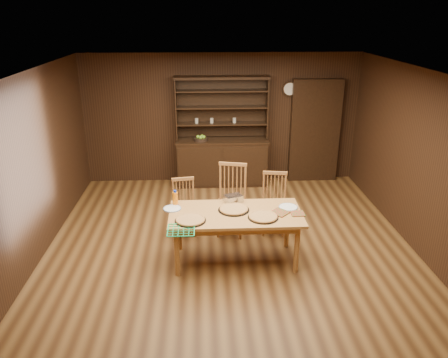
{
  "coord_description": "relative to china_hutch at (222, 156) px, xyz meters",
  "views": [
    {
      "loc": [
        -0.38,
        -5.64,
        3.37
      ],
      "look_at": [
        -0.08,
        0.4,
        1.01
      ],
      "focal_mm": 35.0,
      "sensor_mm": 36.0,
      "label": 1
    }
  ],
  "objects": [
    {
      "name": "foil_dish",
      "position": [
        0.05,
        -2.6,
        0.2
      ],
      "size": [
        0.3,
        0.26,
        0.1
      ],
      "primitive_type": "cube",
      "rotation": [
        0.0,
        0.0,
        0.37
      ],
      "color": "silver",
      "rests_on": "dining_table"
    },
    {
      "name": "chair_left",
      "position": [
        -0.69,
        -2.08,
        -0.12
      ],
      "size": [
        0.42,
        0.41,
        0.91
      ],
      "rotation": [
        0.0,
        0.0,
        0.16
      ],
      "color": "#B1763C",
      "rests_on": "floor"
    },
    {
      "name": "fruit_bowl",
      "position": [
        -0.42,
        -0.07,
        0.39
      ],
      "size": [
        0.27,
        0.27,
        0.12
      ],
      "color": "black",
      "rests_on": "china_hutch"
    },
    {
      "name": "plate_left",
      "position": [
        -0.83,
        -2.81,
        0.16
      ],
      "size": [
        0.25,
        0.25,
        0.02
      ],
      "color": "white",
      "rests_on": "dining_table"
    },
    {
      "name": "china_hutch",
      "position": [
        0.0,
        0.0,
        0.0
      ],
      "size": [
        1.84,
        0.52,
        2.17
      ],
      "color": "black",
      "rests_on": "floor"
    },
    {
      "name": "pot_holder_b",
      "position": [
        0.66,
        -3.01,
        0.16
      ],
      "size": [
        0.31,
        0.31,
        0.02
      ],
      "primitive_type": "cube",
      "rotation": [
        0.0,
        0.0,
        -0.76
      ],
      "color": "red",
      "rests_on": "dining_table"
    },
    {
      "name": "pizza_center",
      "position": [
        0.03,
        -2.89,
        0.17
      ],
      "size": [
        0.44,
        0.44,
        0.04
      ],
      "color": "black",
      "rests_on": "dining_table"
    },
    {
      "name": "juice_bottle",
      "position": [
        -0.79,
        -2.68,
        0.26
      ],
      "size": [
        0.08,
        0.08,
        0.23
      ],
      "color": "orange",
      "rests_on": "dining_table"
    },
    {
      "name": "pizza_right",
      "position": [
        0.41,
        -3.15,
        0.17
      ],
      "size": [
        0.41,
        0.41,
        0.04
      ],
      "color": "black",
      "rests_on": "dining_table"
    },
    {
      "name": "floor",
      "position": [
        0.0,
        -2.75,
        -0.6
      ],
      "size": [
        6.0,
        6.0,
        0.0
      ],
      "primitive_type": "plane",
      "color": "brown",
      "rests_on": "ground"
    },
    {
      "name": "chair_right",
      "position": [
        0.73,
        -2.1,
        -0.07
      ],
      "size": [
        0.46,
        0.44,
        0.99
      ],
      "rotation": [
        0.0,
        0.0,
        -0.15
      ],
      "color": "#B1763C",
      "rests_on": "floor"
    },
    {
      "name": "plate_right",
      "position": [
        0.81,
        -2.85,
        0.16
      ],
      "size": [
        0.27,
        0.27,
        0.02
      ],
      "color": "white",
      "rests_on": "dining_table"
    },
    {
      "name": "pizza_left",
      "position": [
        -0.57,
        -3.19,
        0.17
      ],
      "size": [
        0.42,
        0.42,
        0.04
      ],
      "color": "black",
      "rests_on": "dining_table"
    },
    {
      "name": "doorway",
      "position": [
        1.9,
        0.15,
        0.45
      ],
      "size": [
        1.0,
        0.18,
        2.1
      ],
      "primitive_type": "cube",
      "color": "black",
      "rests_on": "floor"
    },
    {
      "name": "dining_table",
      "position": [
        0.05,
        -2.97,
        0.07
      ],
      "size": [
        1.83,
        0.91,
        0.75
      ],
      "color": "#C88745",
      "rests_on": "floor"
    },
    {
      "name": "chair_center",
      "position": [
        0.06,
        -2.08,
        0.01
      ],
      "size": [
        0.55,
        0.53,
        1.14
      ],
      "rotation": [
        0.0,
        0.0,
        -0.22
      ],
      "color": "#B1763C",
      "rests_on": "floor"
    },
    {
      "name": "wall_clock",
      "position": [
        1.35,
        0.2,
        1.3
      ],
      "size": [
        0.3,
        0.05,
        0.3
      ],
      "color": "black",
      "rests_on": "room_shell"
    },
    {
      "name": "pot_holder_a",
      "position": [
        0.9,
        -3.05,
        0.16
      ],
      "size": [
        0.19,
        0.19,
        0.01
      ],
      "primitive_type": "cube",
      "rotation": [
        0.0,
        0.0,
        0.02
      ],
      "color": "red",
      "rests_on": "dining_table"
    },
    {
      "name": "cooling_rack",
      "position": [
        -0.68,
        -3.45,
        0.16
      ],
      "size": [
        0.43,
        0.43,
        0.02
      ],
      "primitive_type": null,
      "rotation": [
        0.0,
        0.0,
        0.35
      ],
      "color": "#0EB963",
      "rests_on": "dining_table"
    },
    {
      "name": "room_shell",
      "position": [
        0.0,
        -2.75,
        0.98
      ],
      "size": [
        6.0,
        6.0,
        6.0
      ],
      "color": "silver",
      "rests_on": "floor"
    }
  ]
}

